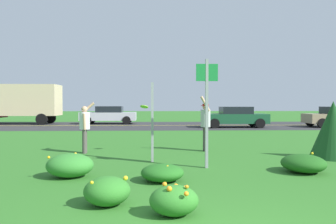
{
  "coord_description": "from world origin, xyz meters",
  "views": [
    {
      "loc": [
        -0.63,
        -3.21,
        1.66
      ],
      "look_at": [
        -0.22,
        7.63,
        1.39
      ],
      "focal_mm": 35.64,
      "sensor_mm": 36.0,
      "label": 1
    }
  ],
  "objects_px": {
    "person_catcher_red_cap_gray_shirt": "(205,122)",
    "car_silver_center_right": "(109,115)",
    "person_thrower_white_shirt": "(85,125)",
    "box_truck_red": "(19,102)",
    "car_dark_green_center_left": "(235,117)",
    "frisbee_lime": "(144,107)",
    "sign_post_near_path": "(152,122)",
    "sign_post_by_roadside": "(207,102)"
  },
  "relations": [
    {
      "from": "person_thrower_white_shirt",
      "to": "person_catcher_red_cap_gray_shirt",
      "type": "height_order",
      "value": "person_catcher_red_cap_gray_shirt"
    },
    {
      "from": "person_catcher_red_cap_gray_shirt",
      "to": "frisbee_lime",
      "type": "bearing_deg",
      "value": -173.52
    },
    {
      "from": "sign_post_by_roadside",
      "to": "person_thrower_white_shirt",
      "type": "distance_m",
      "value": 4.65
    },
    {
      "from": "car_dark_green_center_left",
      "to": "sign_post_near_path",
      "type": "bearing_deg",
      "value": -112.47
    },
    {
      "from": "frisbee_lime",
      "to": "car_dark_green_center_left",
      "type": "relative_size",
      "value": 0.06
    },
    {
      "from": "person_catcher_red_cap_gray_shirt",
      "to": "box_truck_red",
      "type": "height_order",
      "value": "box_truck_red"
    },
    {
      "from": "person_thrower_white_shirt",
      "to": "person_catcher_red_cap_gray_shirt",
      "type": "bearing_deg",
      "value": 4.22
    },
    {
      "from": "person_catcher_red_cap_gray_shirt",
      "to": "car_dark_green_center_left",
      "type": "height_order",
      "value": "person_catcher_red_cap_gray_shirt"
    },
    {
      "from": "car_dark_green_center_left",
      "to": "box_truck_red",
      "type": "bearing_deg",
      "value": 165.17
    },
    {
      "from": "person_thrower_white_shirt",
      "to": "box_truck_red",
      "type": "distance_m",
      "value": 18.53
    },
    {
      "from": "frisbee_lime",
      "to": "box_truck_red",
      "type": "height_order",
      "value": "box_truck_red"
    },
    {
      "from": "car_silver_center_right",
      "to": "frisbee_lime",
      "type": "bearing_deg",
      "value": -77.99
    },
    {
      "from": "frisbee_lime",
      "to": "car_dark_green_center_left",
      "type": "distance_m",
      "value": 13.27
    },
    {
      "from": "sign_post_by_roadside",
      "to": "person_catcher_red_cap_gray_shirt",
      "type": "xyz_separation_m",
      "value": [
        0.42,
        3.03,
        -0.67
      ]
    },
    {
      "from": "sign_post_near_path",
      "to": "box_truck_red",
      "type": "distance_m",
      "value": 21.18
    },
    {
      "from": "sign_post_by_roadside",
      "to": "car_dark_green_center_left",
      "type": "bearing_deg",
      "value": 73.84
    },
    {
      "from": "person_catcher_red_cap_gray_shirt",
      "to": "frisbee_lime",
      "type": "height_order",
      "value": "person_catcher_red_cap_gray_shirt"
    },
    {
      "from": "car_dark_green_center_left",
      "to": "car_silver_center_right",
      "type": "relative_size",
      "value": 1.0
    },
    {
      "from": "sign_post_near_path",
      "to": "car_dark_green_center_left",
      "type": "height_order",
      "value": "sign_post_near_path"
    },
    {
      "from": "box_truck_red",
      "to": "sign_post_by_roadside",
      "type": "bearing_deg",
      "value": -56.85
    },
    {
      "from": "box_truck_red",
      "to": "person_thrower_white_shirt",
      "type": "bearing_deg",
      "value": -61.81
    },
    {
      "from": "car_dark_green_center_left",
      "to": "car_silver_center_right",
      "type": "distance_m",
      "value": 10.38
    },
    {
      "from": "sign_post_by_roadside",
      "to": "car_silver_center_right",
      "type": "distance_m",
      "value": 19.75
    },
    {
      "from": "sign_post_by_roadside",
      "to": "person_thrower_white_shirt",
      "type": "xyz_separation_m",
      "value": [
        -3.69,
        2.73,
        -0.74
      ]
    },
    {
      "from": "person_catcher_red_cap_gray_shirt",
      "to": "sign_post_by_roadside",
      "type": "bearing_deg",
      "value": -97.96
    },
    {
      "from": "car_dark_green_center_left",
      "to": "person_thrower_white_shirt",
      "type": "bearing_deg",
      "value": -123.68
    },
    {
      "from": "sign_post_by_roadside",
      "to": "box_truck_red",
      "type": "relative_size",
      "value": 0.42
    },
    {
      "from": "car_dark_green_center_left",
      "to": "person_catcher_red_cap_gray_shirt",
      "type": "bearing_deg",
      "value": -108.21
    },
    {
      "from": "sign_post_near_path",
      "to": "car_dark_green_center_left",
      "type": "relative_size",
      "value": 0.5
    },
    {
      "from": "person_catcher_red_cap_gray_shirt",
      "to": "car_silver_center_right",
      "type": "bearing_deg",
      "value": 109.22
    },
    {
      "from": "person_thrower_white_shirt",
      "to": "frisbee_lime",
      "type": "distance_m",
      "value": 2.08
    },
    {
      "from": "car_dark_green_center_left",
      "to": "box_truck_red",
      "type": "height_order",
      "value": "box_truck_red"
    },
    {
      "from": "person_catcher_red_cap_gray_shirt",
      "to": "car_dark_green_center_left",
      "type": "distance_m",
      "value": 12.21
    },
    {
      "from": "sign_post_near_path",
      "to": "person_thrower_white_shirt",
      "type": "relative_size",
      "value": 1.32
    },
    {
      "from": "person_thrower_white_shirt",
      "to": "car_dark_green_center_left",
      "type": "relative_size",
      "value": 0.38
    },
    {
      "from": "sign_post_near_path",
      "to": "sign_post_by_roadside",
      "type": "height_order",
      "value": "sign_post_by_roadside"
    },
    {
      "from": "frisbee_lime",
      "to": "car_silver_center_right",
      "type": "bearing_deg",
      "value": 102.01
    },
    {
      "from": "sign_post_by_roadside",
      "to": "person_thrower_white_shirt",
      "type": "bearing_deg",
      "value": 143.56
    },
    {
      "from": "frisbee_lime",
      "to": "car_silver_center_right",
      "type": "distance_m",
      "value": 16.64
    },
    {
      "from": "sign_post_by_roadside",
      "to": "car_silver_center_right",
      "type": "xyz_separation_m",
      "value": [
        -5.16,
        19.04,
        -0.95
      ]
    },
    {
      "from": "sign_post_by_roadside",
      "to": "frisbee_lime",
      "type": "distance_m",
      "value": 3.27
    },
    {
      "from": "sign_post_near_path",
      "to": "sign_post_by_roadside",
      "type": "distance_m",
      "value": 1.8
    }
  ]
}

